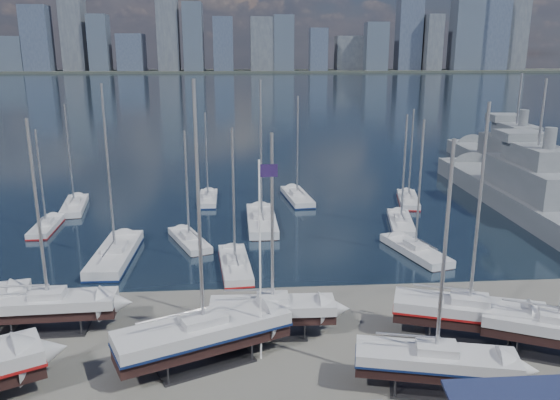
{
  "coord_description": "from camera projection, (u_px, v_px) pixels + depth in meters",
  "views": [
    {
      "loc": [
        -0.04,
        -43.3,
        19.5
      ],
      "look_at": [
        3.79,
        8.0,
        5.67
      ],
      "focal_mm": 35.0,
      "sensor_mm": 36.0,
      "label": 1
    }
  ],
  "objects": [
    {
      "name": "ground",
      "position": [
        244.0,
        350.0,
        37.13
      ],
      "size": [
        1400.0,
        1400.0,
        0.0
      ],
      "primitive_type": "plane",
      "color": "#605E59",
      "rests_on": "ground"
    },
    {
      "name": "water",
      "position": [
        239.0,
        87.0,
        335.72
      ],
      "size": [
        1400.0,
        600.0,
        0.4
      ],
      "primitive_type": "cube",
      "color": "#1B2F3F",
      "rests_on": "ground"
    },
    {
      "name": "far_shore",
      "position": [
        238.0,
        71.0,
        585.78
      ],
      "size": [
        1400.0,
        80.0,
        2.2
      ],
      "primitive_type": "cube",
      "color": "#2D332D",
      "rests_on": "ground"
    },
    {
      "name": "skyline",
      "position": [
        230.0,
        34.0,
        569.35
      ],
      "size": [
        639.14,
        43.8,
        107.69
      ],
      "color": "#475166",
      "rests_on": "far_shore"
    },
    {
      "name": "sailboat_cradle_2",
      "position": [
        49.0,
        305.0,
        39.15
      ],
      "size": [
        9.51,
        2.99,
        15.42
      ],
      "rotation": [
        0.0,
        0.0,
        0.04
      ],
      "color": "#2D2D33",
      "rests_on": "ground"
    },
    {
      "name": "sailboat_cradle_3",
      "position": [
        204.0,
        333.0,
        34.92
      ],
      "size": [
        11.64,
        7.5,
        18.14
      ],
      "rotation": [
        0.0,
        0.0,
        0.42
      ],
      "color": "#2D2D33",
      "rests_on": "ground"
    },
    {
      "name": "sailboat_cradle_4",
      "position": [
        273.0,
        309.0,
        38.6
      ],
      "size": [
        8.89,
        2.68,
        14.54
      ],
      "rotation": [
        0.0,
        0.0,
        -0.02
      ],
      "color": "#2D2D33",
      "rests_on": "ground"
    },
    {
      "name": "sailboat_cradle_5",
      "position": [
        436.0,
        361.0,
        31.99
      ],
      "size": [
        9.71,
        4.7,
        15.2
      ],
      "rotation": [
        0.0,
        0.0,
        -0.23
      ],
      "color": "#2D2D33",
      "rests_on": "ground"
    },
    {
      "name": "sailboat_cradle_6",
      "position": [
        469.0,
        312.0,
        37.97
      ],
      "size": [
        10.67,
        6.08,
        16.58
      ],
      "rotation": [
        0.0,
        0.0,
        -0.33
      ],
      "color": "#2D2D33",
      "rests_on": "ground"
    },
    {
      "name": "sailboat_cradle_7",
      "position": [
        557.0,
        329.0,
        35.69
      ],
      "size": [
        9.5,
        6.38,
        15.22
      ],
      "rotation": [
        0.0,
        0.0,
        -0.45
      ],
      "color": "#2D2D33",
      "rests_on": "ground"
    },
    {
      "name": "sailboat_moored_1",
      "position": [
        47.0,
        227.0,
        62.38
      ],
      "size": [
        2.63,
        8.16,
        12.06
      ],
      "rotation": [
        0.0,
        0.0,
        1.62
      ],
      "color": "black",
      "rests_on": "water"
    },
    {
      "name": "sailboat_moored_2",
      "position": [
        75.0,
        207.0,
        70.52
      ],
      "size": [
        4.04,
        9.66,
        14.14
      ],
      "rotation": [
        0.0,
        0.0,
        1.73
      ],
      "color": "black",
      "rests_on": "water"
    },
    {
      "name": "sailboat_moored_3",
      "position": [
        116.0,
        256.0,
        53.33
      ],
      "size": [
        3.52,
        11.91,
        17.72
      ],
      "rotation": [
        0.0,
        0.0,
        1.55
      ],
      "color": "black",
      "rests_on": "water"
    },
    {
      "name": "sailboat_moored_4",
      "position": [
        189.0,
        241.0,
        57.7
      ],
      "size": [
        5.33,
        8.6,
        12.59
      ],
      "rotation": [
        0.0,
        0.0,
        1.96
      ],
      "color": "black",
      "rests_on": "water"
    },
    {
      "name": "sailboat_moored_5",
      "position": [
        208.0,
        199.0,
        74.18
      ],
      "size": [
        2.48,
        8.47,
        12.62
      ],
      "rotation": [
        0.0,
        0.0,
        1.58
      ],
      "color": "black",
      "rests_on": "water"
    },
    {
      "name": "sailboat_moored_6",
      "position": [
        235.0,
        266.0,
        50.92
      ],
      "size": [
        3.43,
        9.47,
        13.86
      ],
      "rotation": [
        0.0,
        0.0,
        1.66
      ],
      "color": "black",
      "rests_on": "water"
    },
    {
      "name": "sailboat_moored_7",
      "position": [
        262.0,
        223.0,
        63.98
      ],
      "size": [
        3.35,
        11.64,
        17.53
      ],
      "rotation": [
        0.0,
        0.0,
        1.58
      ],
      "color": "black",
      "rests_on": "water"
    },
    {
      "name": "sailboat_moored_8",
      "position": [
        297.0,
        198.0,
        74.92
      ],
      "size": [
        3.94,
        10.17,
        14.82
      ],
      "rotation": [
        0.0,
        0.0,
        1.69
      ],
      "color": "black",
      "rests_on": "water"
    },
    {
      "name": "sailboat_moored_9",
      "position": [
        415.0,
        252.0,
        54.59
      ],
      "size": [
        5.09,
        9.73,
        14.15
      ],
      "rotation": [
        0.0,
        0.0,
        1.85
      ],
      "color": "black",
      "rests_on": "water"
    },
    {
      "name": "sailboat_moored_10",
      "position": [
        401.0,
        224.0,
        63.6
      ],
      "size": [
        4.2,
        9.42,
        13.6
      ],
      "rotation": [
        0.0,
        0.0,
        1.38
      ],
      "color": "black",
      "rests_on": "water"
    },
    {
      "name": "sailboat_moored_11",
      "position": [
        408.0,
        201.0,
        73.61
      ],
      "size": [
        4.29,
        9.13,
        13.17
      ],
      "rotation": [
        0.0,
        0.0,
        1.36
      ],
      "color": "black",
      "rests_on": "water"
    },
    {
      "name": "naval_ship_east",
      "position": [
        531.0,
        200.0,
        68.51
      ],
      "size": [
        9.03,
        48.51,
        18.35
      ],
      "rotation": [
        0.0,
        0.0,
        1.54
      ],
      "color": "slate",
      "rests_on": "water"
    },
    {
      "name": "naval_ship_west",
      "position": [
        512.0,
        166.0,
        89.68
      ],
      "size": [
        10.52,
        46.6,
        18.16
      ],
      "rotation": [
        0.0,
        0.0,
        1.5
      ],
      "color": "slate",
      "rests_on": "water"
    },
    {
      "name": "flagpole",
      "position": [
        262.0,
        248.0,
        34.04
      ],
      "size": [
        1.17,
        0.12,
        13.36
      ],
      "color": "white",
      "rests_on": "ground"
    }
  ]
}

